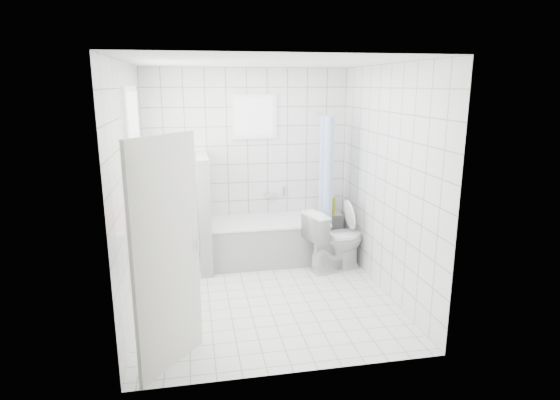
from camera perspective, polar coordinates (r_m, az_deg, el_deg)
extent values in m
plane|color=white|center=(5.51, -1.76, -11.65)|extent=(3.00, 3.00, 0.00)
plane|color=white|center=(4.98, -1.99, 16.48)|extent=(3.00, 3.00, 0.00)
cube|color=white|center=(6.55, -3.94, 4.41)|extent=(2.80, 0.02, 2.60)
cube|color=white|center=(3.66, 1.82, -3.20)|extent=(2.80, 0.02, 2.60)
cube|color=white|center=(5.07, -17.71, 0.98)|extent=(0.02, 3.00, 2.60)
cube|color=white|center=(5.48, 12.77, 2.23)|extent=(0.02, 3.00, 2.60)
cube|color=white|center=(5.30, -17.10, 4.87)|extent=(0.01, 0.90, 1.40)
cube|color=white|center=(6.44, -3.09, 10.09)|extent=(0.50, 0.01, 0.50)
cube|color=white|center=(5.45, -16.09, -2.80)|extent=(0.18, 1.02, 0.08)
cube|color=silver|center=(4.00, -13.60, -6.63)|extent=(0.52, 0.66, 2.00)
cube|color=white|center=(6.47, -1.45, -5.06)|extent=(1.56, 0.75, 0.55)
cube|color=white|center=(6.38, -1.47, -2.60)|extent=(1.58, 0.77, 0.03)
cube|color=white|center=(6.20, -9.23, -1.48)|extent=(0.15, 0.85, 1.50)
cube|color=white|center=(6.90, 5.84, -3.89)|extent=(0.40, 0.24, 0.55)
imported|color=white|center=(6.17, 6.76, -4.82)|extent=(0.89, 0.66, 0.81)
cylinder|color=silver|center=(6.26, 5.22, 10.41)|extent=(0.02, 0.80, 0.02)
cube|color=silver|center=(6.64, -1.10, 0.62)|extent=(0.18, 0.06, 0.06)
imported|color=#E15778|center=(5.08, -16.43, -1.86)|extent=(0.16, 0.16, 0.29)
imported|color=#37C2FA|center=(5.21, -16.28, -1.97)|extent=(0.12, 0.12, 0.20)
imported|color=#D369B8|center=(5.68, -15.84, -0.78)|extent=(0.11, 0.11, 0.18)
imported|color=silver|center=(5.51, -16.01, -0.70)|extent=(0.12, 0.12, 0.28)
cylinder|color=blue|center=(6.82, 6.33, -0.69)|extent=(0.06, 0.06, 0.23)
cylinder|color=red|center=(6.80, 5.72, -0.75)|extent=(0.06, 0.06, 0.23)
cylinder|color=green|center=(6.70, 5.80, -0.95)|extent=(0.06, 0.06, 0.23)
cylinder|color=#C7D015|center=(6.75, 6.46, -0.76)|extent=(0.06, 0.06, 0.26)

